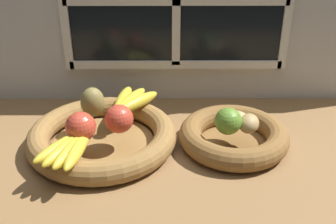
{
  "coord_description": "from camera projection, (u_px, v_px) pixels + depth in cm",
  "views": [
    {
      "loc": [
        -2.96,
        -86.51,
        56.4
      ],
      "look_at": [
        -2.5,
        0.98,
        9.77
      ],
      "focal_mm": 42.89,
      "sensor_mm": 36.0,
      "label": 1
    }
  ],
  "objects": [
    {
      "name": "ground_plane",
      "position": [
        178.0,
        152.0,
        1.04
      ],
      "size": [
        140.0,
        90.0,
        3.0
      ],
      "primitive_type": "cube",
      "color": "olive"
    },
    {
      "name": "back_wall",
      "position": [
        176.0,
        10.0,
        1.16
      ],
      "size": [
        140.0,
        4.6,
        55.0
      ],
      "color": "silver",
      "rests_on": "ground_plane"
    },
    {
      "name": "fruit_bowl_left",
      "position": [
        102.0,
        137.0,
        1.02
      ],
      "size": [
        37.97,
        37.97,
        5.77
      ],
      "color": "olive",
      "rests_on": "ground_plane"
    },
    {
      "name": "fruit_bowl_right",
      "position": [
        234.0,
        136.0,
        1.03
      ],
      "size": [
        27.98,
        27.98,
        5.77
      ],
      "color": "brown",
      "rests_on": "ground_plane"
    },
    {
      "name": "apple_red_front",
      "position": [
        81.0,
        127.0,
        0.93
      ],
      "size": [
        7.19,
        7.19,
        7.19
      ],
      "primitive_type": "sphere",
      "color": "#CC422D",
      "rests_on": "fruit_bowl_left"
    },
    {
      "name": "apple_red_right",
      "position": [
        119.0,
        119.0,
        0.97
      ],
      "size": [
        7.03,
        7.03,
        7.03
      ],
      "primitive_type": "sphere",
      "color": "#CC422D",
      "rests_on": "fruit_bowl_left"
    },
    {
      "name": "pear_brown",
      "position": [
        93.0,
        102.0,
        1.04
      ],
      "size": [
        8.38,
        8.25,
        8.09
      ],
      "primitive_type": "ellipsoid",
      "rotation": [
        0.0,
        0.0,
        2.15
      ],
      "color": "olive",
      "rests_on": "fruit_bowl_left"
    },
    {
      "name": "banana_bunch_front",
      "position": [
        70.0,
        147.0,
        0.9
      ],
      "size": [
        12.14,
        17.7,
        3.14
      ],
      "color": "yellow",
      "rests_on": "fruit_bowl_left"
    },
    {
      "name": "banana_bunch_back",
      "position": [
        130.0,
        101.0,
        1.1
      ],
      "size": [
        13.31,
        17.37,
        3.37
      ],
      "color": "yellow",
      "rests_on": "fruit_bowl_left"
    },
    {
      "name": "potato_large",
      "position": [
        235.0,
        119.0,
        1.0
      ],
      "size": [
        8.58,
        7.18,
        4.01
      ],
      "primitive_type": "ellipsoid",
      "rotation": [
        0.0,
        0.0,
        2.85
      ],
      "color": "tan",
      "rests_on": "fruit_bowl_right"
    },
    {
      "name": "potato_small",
      "position": [
        249.0,
        124.0,
        0.97
      ],
      "size": [
        6.73,
        7.48,
        4.6
      ],
      "primitive_type": "ellipsoid",
      "rotation": [
        0.0,
        0.0,
        4.35
      ],
      "color": "tan",
      "rests_on": "fruit_bowl_right"
    },
    {
      "name": "lime_near",
      "position": [
        228.0,
        121.0,
        0.96
      ],
      "size": [
        6.63,
        6.63,
        6.63
      ],
      "primitive_type": "sphere",
      "color": "olive",
      "rests_on": "fruit_bowl_right"
    }
  ]
}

